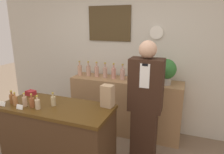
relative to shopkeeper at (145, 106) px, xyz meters
name	(u,v)px	position (x,y,z in m)	size (l,w,h in m)	color
back_wall	(124,54)	(-0.62, 0.99, 0.51)	(5.20, 0.09, 2.70)	beige
back_shelf	(125,106)	(-0.48, 0.69, -0.36)	(1.91, 0.47, 0.98)	#9E754C
display_counter	(59,140)	(-0.99, -0.58, -0.38)	(1.40, 0.61, 0.93)	#422B19
shopkeeper	(145,106)	(0.00, 0.00, 0.00)	(0.43, 0.27, 1.71)	#331E14
potted_plant	(166,70)	(0.18, 0.66, 0.35)	(0.31, 0.31, 0.40)	#9E998E
paper_bag	(107,96)	(-0.39, -0.37, 0.21)	(0.15, 0.13, 0.27)	tan
price_card_left	(2,104)	(-1.59, -0.81, 0.11)	(0.09, 0.02, 0.06)	white
price_card_right	(20,107)	(-1.32, -0.81, 0.11)	(0.09, 0.02, 0.06)	white
gift_box	(31,93)	(-1.54, -0.38, 0.11)	(0.13, 0.12, 0.06)	maroon
counter_bottle_0	(12,98)	(-1.55, -0.70, 0.14)	(0.06, 0.06, 0.17)	brown
counter_bottle_1	(15,100)	(-1.45, -0.74, 0.14)	(0.06, 0.06, 0.17)	#A3693B
counter_bottle_2	(25,101)	(-1.33, -0.71, 0.14)	(0.06, 0.06, 0.17)	tan
counter_bottle_3	(32,102)	(-1.23, -0.71, 0.14)	(0.06, 0.06, 0.17)	brown
counter_bottle_4	(38,104)	(-1.13, -0.73, 0.14)	(0.06, 0.06, 0.17)	tan
counter_bottle_5	(53,101)	(-1.02, -0.58, 0.14)	(0.06, 0.06, 0.17)	tan
shelf_bottle_0	(80,70)	(-1.36, 0.68, 0.23)	(0.08, 0.08, 0.27)	tan
shelf_bottle_1	(88,70)	(-1.20, 0.71, 0.23)	(0.08, 0.08, 0.27)	tan
shelf_bottle_2	(97,71)	(-1.03, 0.71, 0.23)	(0.08, 0.08, 0.27)	tan
shelf_bottle_3	(105,72)	(-0.87, 0.70, 0.23)	(0.08, 0.08, 0.27)	tan
shelf_bottle_4	(114,73)	(-0.70, 0.69, 0.23)	(0.08, 0.08, 0.27)	tan
shelf_bottle_5	(122,74)	(-0.54, 0.68, 0.23)	(0.08, 0.08, 0.27)	tan
shelf_bottle_6	(132,75)	(-0.37, 0.68, 0.23)	(0.08, 0.08, 0.27)	tan
shelf_bottle_7	(142,75)	(-0.21, 0.69, 0.23)	(0.08, 0.08, 0.27)	tan
shelf_bottle_8	(152,76)	(-0.04, 0.70, 0.23)	(0.08, 0.08, 0.27)	tan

